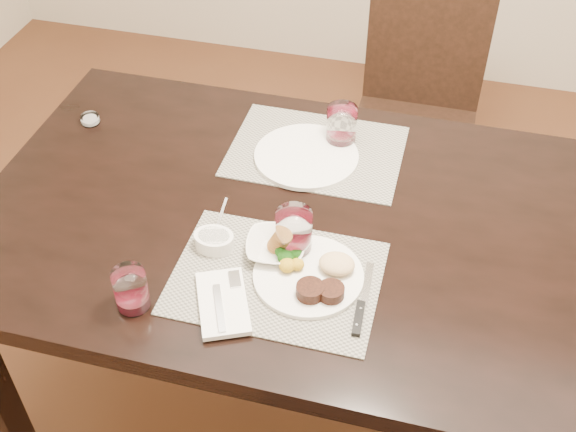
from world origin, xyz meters
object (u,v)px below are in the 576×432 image
(chair_far, at_px, (417,104))
(steak_knife, at_px, (361,310))
(dinner_plate, at_px, (313,275))
(cracker_bowl, at_px, (276,246))
(far_plate, at_px, (306,156))
(wine_glass_near, at_px, (294,234))

(chair_far, height_order, steak_knife, chair_far)
(dinner_plate, relative_size, steak_knife, 1.15)
(dinner_plate, height_order, cracker_bowl, cracker_bowl)
(steak_knife, relative_size, far_plate, 0.77)
(steak_knife, relative_size, cracker_bowl, 1.35)
(dinner_plate, bearing_deg, wine_glass_near, 105.34)
(cracker_bowl, relative_size, wine_glass_near, 1.39)
(cracker_bowl, xyz_separation_m, wine_glass_near, (0.04, 0.02, 0.03))
(chair_far, height_order, wine_glass_near, chair_far)
(steak_knife, height_order, cracker_bowl, cracker_bowl)
(cracker_bowl, relative_size, far_plate, 0.57)
(chair_far, distance_m, cracker_bowl, 1.13)
(wine_glass_near, relative_size, far_plate, 0.41)
(steak_knife, height_order, wine_glass_near, wine_glass_near)
(chair_far, height_order, dinner_plate, chair_far)
(cracker_bowl, xyz_separation_m, far_plate, (-0.02, 0.36, -0.01))
(steak_knife, height_order, far_plate, same)
(far_plate, bearing_deg, steak_knife, -63.94)
(chair_far, relative_size, cracker_bowl, 5.65)
(wine_glass_near, bearing_deg, chair_far, 80.07)
(far_plate, bearing_deg, wine_glass_near, -81.18)
(dinner_plate, bearing_deg, far_plate, 81.11)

